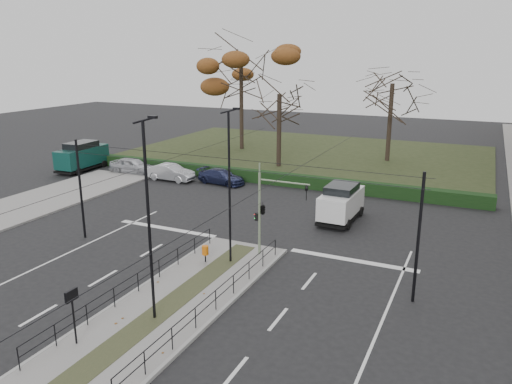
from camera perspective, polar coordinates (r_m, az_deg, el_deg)
ground at (r=25.09m, az=-5.79°, el=-9.94°), size 140.00×140.00×0.00m
median_island at (r=23.18m, az=-8.99°, el=-12.14°), size 4.40×15.00×0.14m
park at (r=55.40m, az=5.71°, el=4.38°), size 38.00×26.00×0.10m
hedge at (r=43.16m, az=-0.17°, el=1.84°), size 38.00×1.00×1.00m
median_railing at (r=22.70m, az=-9.23°, el=-10.21°), size 4.14×13.24×0.92m
catenary at (r=25.16m, az=-4.13°, el=-1.45°), size 20.00×34.00×6.00m
traffic_light at (r=26.64m, az=0.92°, el=-1.84°), size 3.10×1.77×4.56m
litter_bin at (r=26.48m, az=-5.83°, el=-6.67°), size 0.35×0.35×0.90m
info_panel at (r=20.13m, az=-20.29°, el=-11.67°), size 0.13×0.58×2.23m
streetlamp_median_near at (r=20.11m, az=-12.12°, el=-3.20°), size 0.70×0.14×8.42m
streetlamp_median_far at (r=25.33m, az=-3.02°, el=0.67°), size 0.68×0.14×8.11m
parked_car_first at (r=47.45m, az=-13.93°, el=2.95°), size 4.46×1.96×1.49m
parked_car_second at (r=44.22m, az=-9.71°, el=2.23°), size 4.34×1.53×1.43m
parked_car_third at (r=42.55m, az=-3.98°, el=1.76°), size 4.43×2.23×1.23m
white_van at (r=33.41m, az=9.71°, el=-1.13°), size 2.24×4.71×2.47m
green_van at (r=50.09m, az=-19.26°, el=3.95°), size 2.41×5.60×2.71m
rust_tree at (r=56.94m, az=-1.72°, el=14.75°), size 11.03×11.03×12.92m
bare_tree_center at (r=52.20m, az=15.29°, el=11.26°), size 6.98×6.98×10.32m
bare_tree_near at (r=47.93m, az=2.69°, el=10.52°), size 6.25×6.25×9.23m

